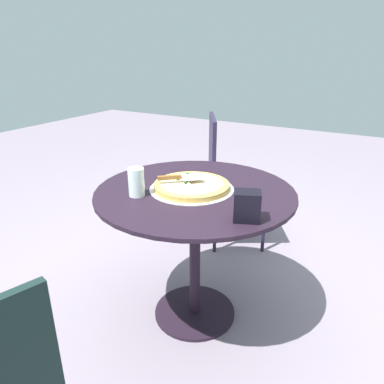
% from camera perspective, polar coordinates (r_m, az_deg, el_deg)
% --- Properties ---
extents(ground_plane, '(10.00, 10.00, 0.00)m').
position_cam_1_polar(ground_plane, '(2.02, 0.43, -18.68)').
color(ground_plane, gray).
extents(patio_table, '(0.93, 0.93, 0.71)m').
position_cam_1_polar(patio_table, '(1.71, 0.49, -4.34)').
color(patio_table, black).
rests_on(patio_table, ground).
extents(pizza_on_tray, '(0.39, 0.39, 0.05)m').
position_cam_1_polar(pizza_on_tray, '(1.66, -0.02, 1.00)').
color(pizza_on_tray, silver).
rests_on(pizza_on_tray, patio_table).
extents(pizza_server, '(0.19, 0.18, 0.02)m').
position_cam_1_polar(pizza_server, '(1.65, -1.89, 2.35)').
color(pizza_server, silver).
rests_on(pizza_server, pizza_on_tray).
extents(drinking_cup, '(0.07, 0.07, 0.13)m').
position_cam_1_polar(drinking_cup, '(1.59, -8.88, 1.58)').
color(drinking_cup, white).
rests_on(drinking_cup, patio_table).
extents(napkin_dispenser, '(0.12, 0.11, 0.12)m').
position_cam_1_polar(napkin_dispenser, '(1.36, 8.77, -2.21)').
color(napkin_dispenser, black).
rests_on(napkin_dispenser, patio_table).
extents(patio_chair_far, '(0.54, 0.54, 0.91)m').
position_cam_1_polar(patio_chair_far, '(2.47, 5.65, 3.20)').
color(patio_chair_far, '#231D34').
rests_on(patio_chair_far, ground).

